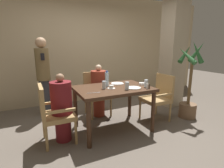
{
  "coord_description": "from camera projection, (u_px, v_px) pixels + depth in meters",
  "views": [
    {
      "loc": [
        -1.29,
        -2.63,
        1.49
      ],
      "look_at": [
        0.0,
        0.04,
        0.83
      ],
      "focal_mm": 28.0,
      "sensor_mm": 36.0,
      "label": 1
    }
  ],
  "objects": [
    {
      "name": "wall_back",
      "position": [
        81.0,
        49.0,
        4.57
      ],
      "size": [
        8.0,
        0.06,
        2.8
      ],
      "color": "tan",
      "rests_on": "ground_plane"
    },
    {
      "name": "salt_shaker",
      "position": [
        147.0,
        86.0,
        2.9
      ],
      "size": [
        0.03,
        0.03,
        0.09
      ],
      "color": "white",
      "rests_on": "dining_table"
    },
    {
      "name": "teacup_with_saucer",
      "position": [
        111.0,
        87.0,
        2.93
      ],
      "size": [
        0.13,
        0.13,
        0.06
      ],
      "color": "white",
      "rests_on": "dining_table"
    },
    {
      "name": "ground_plane",
      "position": [
        113.0,
        129.0,
        3.19
      ],
      "size": [
        16.0,
        16.0,
        0.0
      ],
      "primitive_type": "plane",
      "color": "#60564C"
    },
    {
      "name": "diner_in_left_chair",
      "position": [
        62.0,
        107.0,
        2.69
      ],
      "size": [
        0.32,
        0.32,
        1.08
      ],
      "color": "maroon",
      "rests_on": "ground_plane"
    },
    {
      "name": "glass_tall_far",
      "position": [
        146.0,
        83.0,
        3.02
      ],
      "size": [
        0.07,
        0.07,
        0.13
      ],
      "color": "silver",
      "rests_on": "dining_table"
    },
    {
      "name": "water_bottle",
      "position": [
        107.0,
        79.0,
        3.08
      ],
      "size": [
        0.07,
        0.07,
        0.27
      ],
      "color": "silver",
      "rests_on": "dining_table"
    },
    {
      "name": "pepper_shaker",
      "position": [
        149.0,
        86.0,
        2.92
      ],
      "size": [
        0.03,
        0.03,
        0.08
      ],
      "color": "#4C3D2D",
      "rests_on": "dining_table"
    },
    {
      "name": "chair_left_side",
      "position": [
        53.0,
        112.0,
        2.64
      ],
      "size": [
        0.49,
        0.49,
        0.92
      ],
      "color": "#A88451",
      "rests_on": "ground_plane"
    },
    {
      "name": "diner_in_far_chair",
      "position": [
        99.0,
        90.0,
        3.67
      ],
      "size": [
        0.32,
        0.32,
        1.1
      ],
      "color": "maroon",
      "rests_on": "ground_plane"
    },
    {
      "name": "plate_main_left",
      "position": [
        134.0,
        88.0,
        2.96
      ],
      "size": [
        0.24,
        0.24,
        0.01
      ],
      "color": "white",
      "rests_on": "dining_table"
    },
    {
      "name": "pillar_stone",
      "position": [
        173.0,
        51.0,
        4.22
      ],
      "size": [
        0.45,
        0.45,
        2.7
      ],
      "color": "tan",
      "rests_on": "ground_plane"
    },
    {
      "name": "chair_far_side",
      "position": [
        96.0,
        91.0,
        3.8
      ],
      "size": [
        0.49,
        0.49,
        0.92
      ],
      "color": "#A88451",
      "rests_on": "ground_plane"
    },
    {
      "name": "potted_palm",
      "position": [
        189.0,
        91.0,
        3.58
      ],
      "size": [
        0.46,
        0.49,
        1.58
      ],
      "color": "brown",
      "rests_on": "ground_plane"
    },
    {
      "name": "plate_main_right",
      "position": [
        117.0,
        83.0,
        3.3
      ],
      "size": [
        0.24,
        0.24,
        0.01
      ],
      "color": "white",
      "rests_on": "dining_table"
    },
    {
      "name": "standing_host",
      "position": [
        43.0,
        75.0,
        3.65
      ],
      "size": [
        0.28,
        0.32,
        1.65
      ],
      "color": "#2D2D33",
      "rests_on": "ground_plane"
    },
    {
      "name": "glass_tall_mid",
      "position": [
        127.0,
        86.0,
        2.84
      ],
      "size": [
        0.07,
        0.07,
        0.13
      ],
      "color": "silver",
      "rests_on": "dining_table"
    },
    {
      "name": "dining_table",
      "position": [
        113.0,
        93.0,
        3.04
      ],
      "size": [
        1.28,
        0.89,
        0.78
      ],
      "color": "#422819",
      "rests_on": "ground_plane"
    },
    {
      "name": "bowl_small",
      "position": [
        142.0,
        84.0,
        3.22
      ],
      "size": [
        0.11,
        0.11,
        0.04
      ],
      "color": "white",
      "rests_on": "dining_table"
    },
    {
      "name": "fork_beside_plate",
      "position": [
        95.0,
        93.0,
        2.67
      ],
      "size": [
        0.2,
        0.05,
        0.0
      ],
      "color": "silver",
      "rests_on": "dining_table"
    },
    {
      "name": "chair_right_side",
      "position": [
        159.0,
        95.0,
        3.51
      ],
      "size": [
        0.49,
        0.49,
        0.92
      ],
      "color": "#A88451",
      "rests_on": "ground_plane"
    },
    {
      "name": "glass_tall_near",
      "position": [
        104.0,
        85.0,
        2.91
      ],
      "size": [
        0.07,
        0.07,
        0.13
      ],
      "color": "silver",
      "rests_on": "dining_table"
    }
  ]
}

